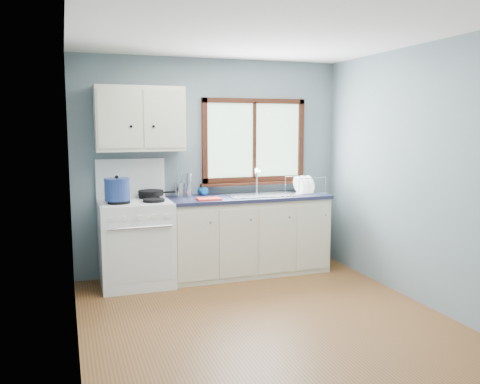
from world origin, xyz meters
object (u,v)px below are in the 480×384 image
object	(u,v)px
gas_range	(136,240)
skillet	(151,193)
stockpot	(117,189)
sink	(263,200)
dish_rack	(305,188)
thermos	(189,185)
base_cabinets	(248,239)
utensil_crock	(180,189)

from	to	relation	value
gas_range	skillet	xyz separation A→B (m)	(0.20, 0.13, 0.49)
stockpot	sink	bearing A→B (deg)	5.49
skillet	dish_rack	world-z (taller)	dish_rack
thermos	dish_rack	size ratio (longest dim) A/B	0.59
base_cabinets	thermos	bearing A→B (deg)	169.32
skillet	thermos	xyz separation A→B (m)	(0.43, 0.02, 0.07)
base_cabinets	skillet	distance (m)	1.25
skillet	utensil_crock	world-z (taller)	utensil_crock
skillet	stockpot	size ratio (longest dim) A/B	1.32
gas_range	thermos	world-z (taller)	gas_range
skillet	stockpot	world-z (taller)	stockpot
sink	gas_range	bearing A→B (deg)	-179.29
sink	base_cabinets	bearing A→B (deg)	179.87
dish_rack	utensil_crock	bearing A→B (deg)	162.37
stockpot	thermos	size ratio (longest dim) A/B	1.18
sink	stockpot	bearing A→B (deg)	-174.51
dish_rack	stockpot	bearing A→B (deg)	174.68
utensil_crock	dish_rack	world-z (taller)	utensil_crock
gas_range	utensil_crock	xyz separation A→B (m)	(0.55, 0.23, 0.51)
thermos	dish_rack	bearing A→B (deg)	-5.13
skillet	gas_range	bearing A→B (deg)	-146.00
sink	stockpot	size ratio (longest dim) A/B	2.66
stockpot	thermos	distance (m)	0.87
base_cabinets	utensil_crock	world-z (taller)	utensil_crock
utensil_crock	sink	bearing A→B (deg)	-12.82
stockpot	thermos	world-z (taller)	stockpot
base_cabinets	dish_rack	size ratio (longest dim) A/B	4.10
base_cabinets	thermos	size ratio (longest dim) A/B	6.89
gas_range	thermos	size ratio (longest dim) A/B	5.07
thermos	dish_rack	world-z (taller)	thermos
utensil_crock	thermos	world-z (taller)	utensil_crock
base_cabinets	sink	world-z (taller)	sink
sink	utensil_crock	distance (m)	0.97
base_cabinets	utensil_crock	bearing A→B (deg)	164.29
stockpot	dish_rack	size ratio (longest dim) A/B	0.70
utensil_crock	thermos	size ratio (longest dim) A/B	1.44
utensil_crock	dish_rack	xyz separation A→B (m)	(1.48, -0.21, -0.02)
sink	skillet	bearing A→B (deg)	175.09
base_cabinets	dish_rack	distance (m)	0.92
base_cabinets	skillet	bearing A→B (deg)	174.32
thermos	sink	bearing A→B (deg)	-8.49
gas_range	stockpot	distance (m)	0.63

